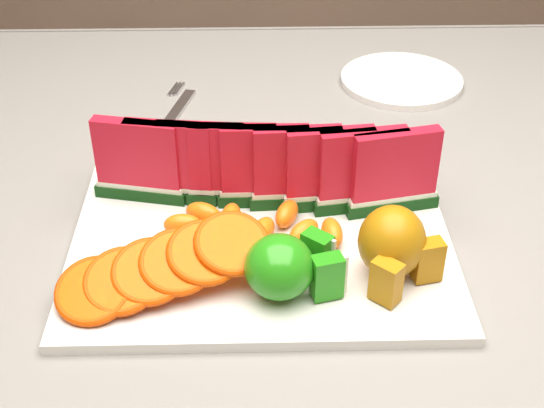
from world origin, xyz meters
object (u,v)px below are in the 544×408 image
Objects in this scene: apple_cluster at (287,266)px; fork at (172,116)px; pear_cluster at (394,245)px; side_plate at (401,80)px; platter at (262,244)px.

fork is (-0.14, 0.37, -0.04)m from apple_cluster.
side_plate is at bearing 79.19° from pear_cluster.
apple_cluster is 1.05× the size of pear_cluster.
apple_cluster reaches higher than platter.
pear_cluster reaches higher than side_plate.
platter is 2.06× the size of fork.
platter is at bearing -118.77° from side_plate.
pear_cluster reaches higher than apple_cluster.
apple_cluster reaches higher than fork.
pear_cluster is 0.46m from side_plate.
apple_cluster is 0.51m from side_plate.
side_plate is 1.11× the size of fork.
platter is at bearing 105.40° from apple_cluster.
pear_cluster is at bearing -25.30° from platter.
side_plate is (0.21, 0.39, -0.00)m from platter.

